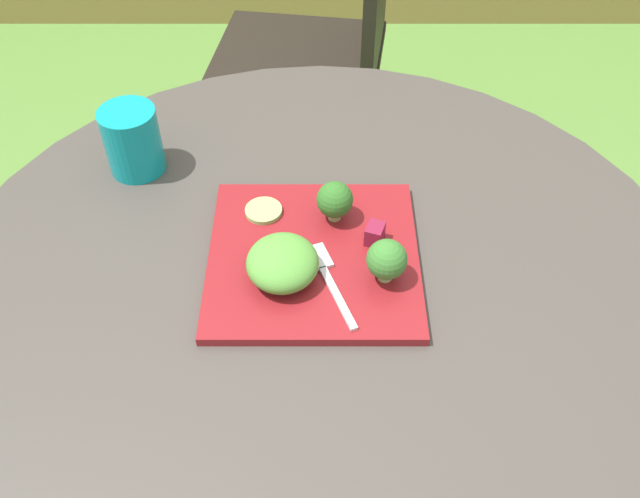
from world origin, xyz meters
The scene contains 11 objects.
ground_plane centered at (0.00, 0.00, 0.00)m, with size 12.00×12.00×0.00m, color #568438.
patio_table centered at (0.00, 0.00, 0.50)m, with size 1.06×1.06×0.71m.
patio_chair centered at (0.03, 0.99, 0.53)m, with size 0.50×0.50×0.90m.
salad_plate centered at (-0.01, 0.03, 0.72)m, with size 0.29×0.29×0.01m, color maroon.
drinking_glass centered at (-0.29, 0.23, 0.76)m, with size 0.09×0.09×0.11m.
fork centered at (0.01, -0.01, 0.73)m, with size 0.07×0.15×0.00m.
lettuce_mound centered at (-0.05, -0.01, 0.75)m, with size 0.10×0.10×0.05m, color #519338.
broccoli_floret_0 centered at (0.09, -0.01, 0.76)m, with size 0.05×0.05×0.06m.
broccoli_floret_1 centered at (0.02, 0.10, 0.76)m, with size 0.05×0.05×0.06m.
cucumber_slice_0 centered at (-0.08, 0.11, 0.73)m, with size 0.05×0.05×0.01m, color #8EB766.
beet_chunk_0 centered at (0.08, 0.06, 0.74)m, with size 0.03×0.02×0.03m, color maroon.
Camera 1 is at (-0.00, -0.60, 1.41)m, focal length 38.16 mm.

